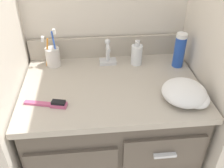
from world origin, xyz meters
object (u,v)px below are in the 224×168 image
Objects in this scene: toothbrush_cup at (53,56)px; soap_dispenser at (137,54)px; hairbrush at (52,104)px; shaving_cream_can at (180,50)px; hand_towel at (187,93)px.

soap_dispenser is at bearing -3.42° from toothbrush_cup.
hairbrush is (0.02, -0.34, -0.04)m from toothbrush_cup.
shaving_cream_can is 0.98× the size of hairbrush.
soap_dispenser is 0.37m from hand_towel.
soap_dispenser is 0.76× the size of shaving_cream_can.
hairbrush is at bearing -86.52° from toothbrush_cup.
hairbrush is 0.94× the size of hand_towel.
soap_dispenser is at bearing 168.99° from shaving_cream_can.
shaving_cream_can reaches higher than hand_towel.
shaving_cream_can is 0.70m from hairbrush.
toothbrush_cup is at bearing 148.88° from hand_towel.
shaving_cream_can is (0.22, -0.04, 0.03)m from soap_dispenser.
hand_towel is at bearing -64.78° from soap_dispenser.
hairbrush is at bearing 177.94° from hand_towel.
hairbrush is at bearing -143.20° from soap_dispenser.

